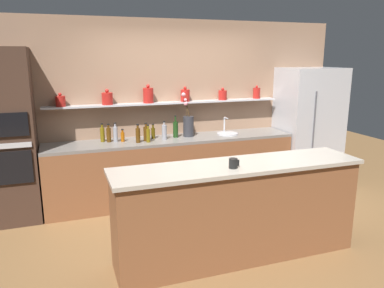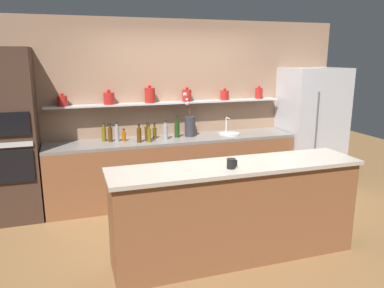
{
  "view_description": "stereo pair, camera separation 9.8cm",
  "coord_description": "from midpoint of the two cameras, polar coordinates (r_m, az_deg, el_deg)",
  "views": [
    {
      "loc": [
        -1.65,
        -3.82,
        2.08
      ],
      "look_at": [
        -0.18,
        0.34,
        1.04
      ],
      "focal_mm": 35.0,
      "sensor_mm": 36.0,
      "label": 1
    },
    {
      "loc": [
        -1.55,
        -3.85,
        2.08
      ],
      "look_at": [
        -0.18,
        0.34,
        1.04
      ],
      "focal_mm": 35.0,
      "sensor_mm": 36.0,
      "label": 2
    }
  ],
  "objects": [
    {
      "name": "bottle_oil_1",
      "position": [
        5.17,
        -7.23,
        1.37
      ],
      "size": [
        0.05,
        0.05,
        0.25
      ],
      "color": "brown",
      "rests_on": "back_counter_unit"
    },
    {
      "name": "bottle_sauce_0",
      "position": [
        5.28,
        -11.04,
        1.16
      ],
      "size": [
        0.05,
        0.05,
        0.18
      ],
      "color": "#9E4C0A",
      "rests_on": "back_counter_unit"
    },
    {
      "name": "bottle_spirit_5",
      "position": [
        5.32,
        -4.77,
        1.86
      ],
      "size": [
        0.07,
        0.07,
        0.26
      ],
      "color": "gray",
      "rests_on": "back_counter_unit"
    },
    {
      "name": "bottle_spirit_8",
      "position": [
        5.27,
        -12.1,
        1.53
      ],
      "size": [
        0.06,
        0.06,
        0.27
      ],
      "color": "gray",
      "rests_on": "back_counter_unit"
    },
    {
      "name": "bottle_oil_6",
      "position": [
        5.4,
        -6.45,
        1.74
      ],
      "size": [
        0.06,
        0.06,
        0.22
      ],
      "color": "#47380A",
      "rests_on": "back_counter_unit"
    },
    {
      "name": "back_counter_unit",
      "position": [
        5.52,
        -3.4,
        -3.81
      ],
      "size": [
        3.59,
        0.62,
        0.92
      ],
      "color": "brown",
      "rests_on": "ground_plane"
    },
    {
      "name": "ground_plane",
      "position": [
        4.64,
        2.99,
        -13.33
      ],
      "size": [
        12.0,
        12.0,
        0.0
      ],
      "primitive_type": "plane",
      "color": "brown"
    },
    {
      "name": "sink_fixture",
      "position": [
        5.69,
        4.9,
        1.72
      ],
      "size": [
        0.32,
        0.32,
        0.25
      ],
      "color": "#B7B7BC",
      "rests_on": "back_counter_unit"
    },
    {
      "name": "refrigerator",
      "position": [
        6.36,
        16.85,
        2.48
      ],
      "size": [
        0.95,
        0.73,
        1.9
      ],
      "color": "#B7B7BC",
      "rests_on": "ground_plane"
    },
    {
      "name": "coffee_mug",
      "position": [
        3.63,
        5.55,
        -2.95
      ],
      "size": [
        0.11,
        0.09,
        0.1
      ],
      "color": "black",
      "rests_on": "island_counter"
    },
    {
      "name": "back_wall_unit",
      "position": [
        5.71,
        -3.02,
        5.47
      ],
      "size": [
        5.2,
        0.28,
        2.6
      ],
      "color": "#937056",
      "rests_on": "ground_plane"
    },
    {
      "name": "oven_tower",
      "position": [
        5.21,
        -26.59,
        0.93
      ],
      "size": [
        0.63,
        0.64,
        2.19
      ],
      "color": "#3D281E",
      "rests_on": "ground_plane"
    },
    {
      "name": "bottle_wine_4",
      "position": [
        5.44,
        -3.03,
        2.28
      ],
      "size": [
        0.07,
        0.07,
        0.32
      ],
      "color": "#193814",
      "rests_on": "back_counter_unit"
    },
    {
      "name": "bottle_oil_3",
      "position": [
        5.32,
        -14.0,
        1.45
      ],
      "size": [
        0.06,
        0.06,
        0.26
      ],
      "color": "brown",
      "rests_on": "back_counter_unit"
    },
    {
      "name": "bottle_spirit_7",
      "position": [
        5.25,
        -7.53,
        1.59
      ],
      "size": [
        0.08,
        0.08,
        0.26
      ],
      "color": "#4C2D0C",
      "rests_on": "back_counter_unit"
    },
    {
      "name": "bottle_spirit_9",
      "position": [
        5.16,
        -8.77,
        1.37
      ],
      "size": [
        0.06,
        0.06,
        0.26
      ],
      "color": "#4C2D0C",
      "rests_on": "back_counter_unit"
    },
    {
      "name": "bottle_spirit_2",
      "position": [
        5.28,
        -13.09,
        1.43
      ],
      "size": [
        0.06,
        0.06,
        0.25
      ],
      "color": "#4C2D0C",
      "rests_on": "back_counter_unit"
    },
    {
      "name": "island_counter",
      "position": [
        3.96,
        6.23,
        -10.1
      ],
      "size": [
        2.6,
        0.61,
        1.02
      ],
      "color": "brown",
      "rests_on": "ground_plane"
    },
    {
      "name": "flower_vase",
      "position": [
        5.5,
        -1.1,
        3.03
      ],
      "size": [
        0.18,
        0.16,
        0.65
      ],
      "color": "#2D2D33",
      "rests_on": "back_counter_unit"
    }
  ]
}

